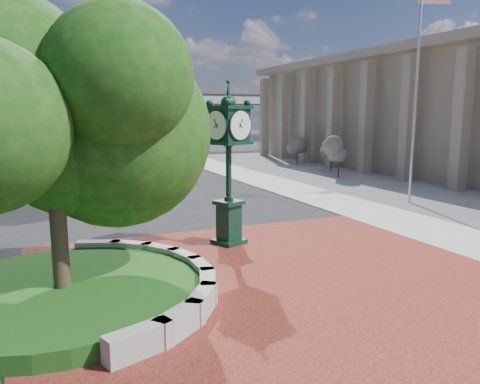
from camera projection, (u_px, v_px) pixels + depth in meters
name	position (u px, v px, depth m)	size (l,w,h in m)	color
ground	(266.00, 274.00, 12.30)	(200.00, 200.00, 0.00)	black
plaza	(284.00, 286.00, 11.39)	(12.00, 12.00, 0.04)	maroon
sidewalk	(435.00, 185.00, 27.55)	(20.00, 50.00, 0.04)	#9E9B93
planter_wall	(165.00, 278.00, 11.22)	(2.96, 6.77, 0.54)	#9E9B93
grass_bed	(63.00, 295.00, 10.34)	(6.10, 6.10, 0.40)	#143F12
overpass	(72.00, 99.00, 74.70)	(90.00, 12.00, 7.50)	#9E9B93
tree_planter	(53.00, 135.00, 9.76)	(5.20, 5.20, 6.33)	#38281C
tree_street	(64.00, 130.00, 26.57)	(4.40, 4.40, 5.45)	#38281C
post_clock	(229.00, 158.00, 14.62)	(1.32, 1.32, 5.10)	black
parked_car	(105.00, 149.00, 45.85)	(1.73, 4.29, 1.46)	#4C0D0A
flagpole_a	(416.00, 88.00, 21.23)	(1.60, 0.44, 10.39)	silver
street_lamp_near	(177.00, 107.00, 37.66)	(1.80, 0.29, 8.00)	slate
street_lamp_far	(52.00, 106.00, 47.00)	(1.88, 0.61, 8.50)	slate
shrub_near	(339.00, 154.00, 30.54)	(1.20, 1.20, 2.20)	#38281C
shrub_mid	(331.00, 150.00, 33.77)	(1.20, 1.20, 2.20)	#38281C
shrub_far	(297.00, 145.00, 38.61)	(1.20, 1.20, 2.20)	#38281C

